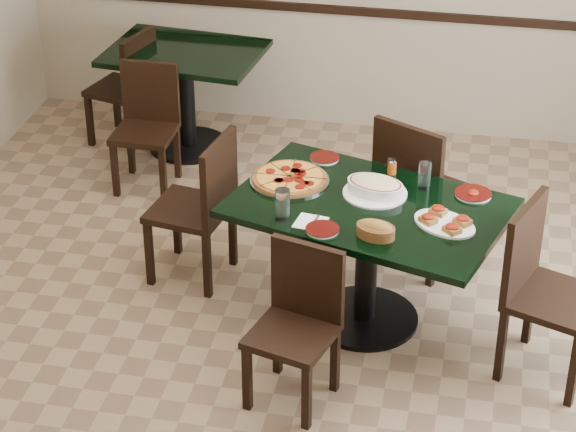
% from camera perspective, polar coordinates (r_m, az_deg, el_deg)
% --- Properties ---
extents(floor, '(5.50, 5.50, 0.00)m').
position_cam_1_polar(floor, '(6.17, 0.13, -6.36)').
color(floor, '#856C4D').
rests_on(floor, ground).
extents(room_shell, '(5.50, 5.50, 5.50)m').
position_cam_1_polar(room_shell, '(7.04, 11.23, 8.85)').
color(room_shell, white).
rests_on(room_shell, floor).
extents(main_table, '(1.62, 1.28, 0.75)m').
position_cam_1_polar(main_table, '(6.03, 4.07, -0.91)').
color(main_table, black).
rests_on(main_table, floor).
extents(back_table, '(1.12, 0.87, 0.75)m').
position_cam_1_polar(back_table, '(7.96, -5.21, 6.88)').
color(back_table, black).
rests_on(back_table, floor).
extents(chair_far, '(0.62, 0.62, 0.98)m').
position_cam_1_polar(chair_far, '(6.54, 6.55, 1.53)').
color(chair_far, black).
rests_on(chair_far, floor).
extents(chair_near, '(0.48, 0.48, 0.83)m').
position_cam_1_polar(chair_near, '(5.56, 0.54, -5.14)').
color(chair_near, black).
rests_on(chair_near, floor).
extents(chair_right, '(0.58, 0.58, 0.95)m').
position_cam_1_polar(chair_right, '(5.82, 12.74, -3.28)').
color(chair_right, black).
rests_on(chair_right, floor).
extents(chair_left, '(0.49, 0.49, 0.92)m').
position_cam_1_polar(chair_left, '(6.44, -4.35, 0.76)').
color(chair_left, black).
rests_on(chair_left, floor).
extents(back_chair_near, '(0.39, 0.39, 0.84)m').
position_cam_1_polar(back_chair_near, '(7.55, -7.16, 4.89)').
color(back_chair_near, black).
rests_on(back_chair_near, floor).
extents(back_chair_left, '(0.49, 0.49, 0.86)m').
position_cam_1_polar(back_chair_left, '(8.10, -8.08, 6.73)').
color(back_chair_left, black).
rests_on(back_chair_left, floor).
extents(pepperoni_pizza, '(0.44, 0.44, 0.04)m').
position_cam_1_polar(pepperoni_pizza, '(6.13, 0.08, 1.93)').
color(pepperoni_pizza, '#AEADB4').
rests_on(pepperoni_pizza, main_table).
extents(lasagna_casserole, '(0.36, 0.35, 0.09)m').
position_cam_1_polar(lasagna_casserole, '(6.01, 4.45, 1.50)').
color(lasagna_casserole, white).
rests_on(lasagna_casserole, main_table).
extents(bread_basket, '(0.23, 0.19, 0.09)m').
position_cam_1_polar(bread_basket, '(5.64, 4.48, -0.69)').
color(bread_basket, brown).
rests_on(bread_basket, main_table).
extents(bruschetta_platter, '(0.42, 0.39, 0.05)m').
position_cam_1_polar(bruschetta_platter, '(5.78, 7.97, -0.26)').
color(bruschetta_platter, white).
rests_on(bruschetta_platter, main_table).
extents(side_plate_near, '(0.17, 0.17, 0.02)m').
position_cam_1_polar(side_plate_near, '(5.69, 1.76, -0.68)').
color(side_plate_near, white).
rests_on(side_plate_near, main_table).
extents(side_plate_far_r, '(0.20, 0.20, 0.03)m').
position_cam_1_polar(side_plate_far_r, '(6.08, 9.39, 1.13)').
color(side_plate_far_r, white).
rests_on(side_plate_far_r, main_table).
extents(side_plate_far_l, '(0.17, 0.17, 0.02)m').
position_cam_1_polar(side_plate_far_l, '(6.37, 1.88, 2.97)').
color(side_plate_far_l, white).
rests_on(side_plate_far_l, main_table).
extents(napkin_setting, '(0.18, 0.18, 0.01)m').
position_cam_1_polar(napkin_setting, '(5.75, 1.18, -0.32)').
color(napkin_setting, white).
rests_on(napkin_setting, main_table).
extents(water_glass_a, '(0.07, 0.07, 0.15)m').
position_cam_1_polar(water_glass_a, '(6.08, 6.95, 2.05)').
color(water_glass_a, white).
rests_on(water_glass_a, main_table).
extents(water_glass_b, '(0.08, 0.08, 0.17)m').
position_cam_1_polar(water_glass_b, '(5.75, -0.28, 0.59)').
color(water_glass_b, white).
rests_on(water_glass_b, main_table).
extents(pepper_shaker, '(0.05, 0.05, 0.09)m').
position_cam_1_polar(pepper_shaker, '(6.22, 5.31, 2.54)').
color(pepper_shaker, '#A84811').
rests_on(pepper_shaker, main_table).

